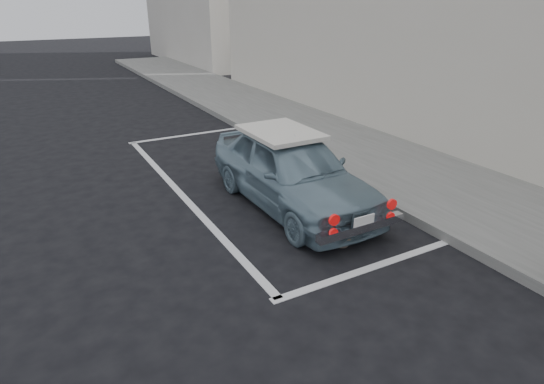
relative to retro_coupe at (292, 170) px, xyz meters
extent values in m
plane|color=black|center=(-0.56, -1.64, -0.62)|extent=(80.00, 80.00, 0.00)
cube|color=#61615D|center=(2.64, 0.36, -0.55)|extent=(2.80, 40.00, 0.15)
cube|color=black|center=(4.10, 2.36, 0.78)|extent=(0.10, 16.00, 2.40)
cube|color=silver|center=(-0.06, -2.14, -0.62)|extent=(3.00, 0.12, 0.01)
cube|color=silver|center=(-0.06, 4.86, -0.62)|extent=(3.00, 0.12, 0.01)
cube|color=silver|center=(-1.46, 1.36, -0.62)|extent=(0.12, 7.00, 0.01)
imported|color=gray|center=(0.00, 0.00, -0.01)|extent=(1.48, 3.62, 1.23)
cube|color=beige|center=(0.00, 0.36, 0.54)|extent=(1.03, 1.38, 0.07)
cube|color=silver|center=(0.01, -1.76, -0.24)|extent=(1.38, 0.13, 0.12)
cube|color=white|center=(0.01, -1.80, -0.14)|extent=(0.33, 0.02, 0.17)
cylinder|color=red|center=(-0.47, -1.79, 0.00)|extent=(0.15, 0.04, 0.15)
cylinder|color=red|center=(0.49, -1.78, 0.00)|extent=(0.15, 0.04, 0.15)
cylinder|color=red|center=(-0.47, -1.79, -0.18)|extent=(0.12, 0.04, 0.12)
cylinder|color=red|center=(0.49, -1.78, -0.18)|extent=(0.12, 0.04, 0.12)
ellipsoid|color=#796B5C|center=(-0.13, -1.51, -0.52)|extent=(0.23, 0.33, 0.19)
sphere|color=#796B5C|center=(-0.11, -1.64, -0.46)|extent=(0.12, 0.12, 0.12)
cone|color=#796B5C|center=(-0.15, -1.65, -0.40)|extent=(0.04, 0.04, 0.05)
cone|color=#796B5C|center=(-0.08, -1.64, -0.40)|extent=(0.04, 0.04, 0.05)
cylinder|color=#796B5C|center=(-0.10, -1.34, -0.59)|extent=(0.12, 0.19, 0.03)
camera|label=1|loc=(-3.61, -5.86, 2.54)|focal=30.00mm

